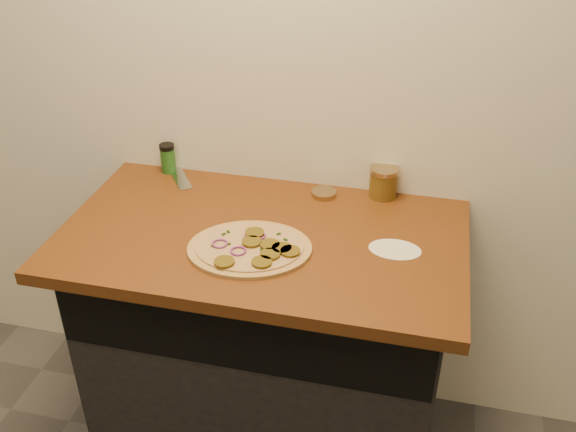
% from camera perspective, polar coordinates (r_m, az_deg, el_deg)
% --- Properties ---
extents(cabinet, '(1.10, 0.60, 0.86)m').
position_cam_1_polar(cabinet, '(2.22, -1.84, -11.26)').
color(cabinet, black).
rests_on(cabinet, ground).
extents(countertop, '(1.20, 0.70, 0.04)m').
position_cam_1_polar(countertop, '(1.92, -2.30, -1.93)').
color(countertop, '#643213').
rests_on(countertop, cabinet).
extents(pizza, '(0.42, 0.42, 0.02)m').
position_cam_1_polar(pizza, '(1.82, -3.33, -2.86)').
color(pizza, tan).
rests_on(pizza, countertop).
extents(chefs_knife, '(0.22, 0.29, 0.02)m').
position_cam_1_polar(chefs_knife, '(2.31, -10.22, 4.57)').
color(chefs_knife, '#B7BAC1').
rests_on(chefs_knife, countertop).
extents(mason_jar_lid, '(0.11, 0.11, 0.02)m').
position_cam_1_polar(mason_jar_lid, '(2.09, 3.20, 2.03)').
color(mason_jar_lid, tan).
rests_on(mason_jar_lid, countertop).
extents(salsa_jar, '(0.09, 0.09, 0.10)m').
position_cam_1_polar(salsa_jar, '(2.09, 8.48, 3.02)').
color(salsa_jar, maroon).
rests_on(salsa_jar, countertop).
extents(spice_shaker, '(0.05, 0.05, 0.10)m').
position_cam_1_polar(spice_shaker, '(2.25, -10.63, 5.08)').
color(spice_shaker, '#235E1D').
rests_on(spice_shaker, countertop).
extents(flour_spill, '(0.15, 0.15, 0.00)m').
position_cam_1_polar(flour_spill, '(1.85, 9.48, -2.94)').
color(flour_spill, white).
rests_on(flour_spill, countertop).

